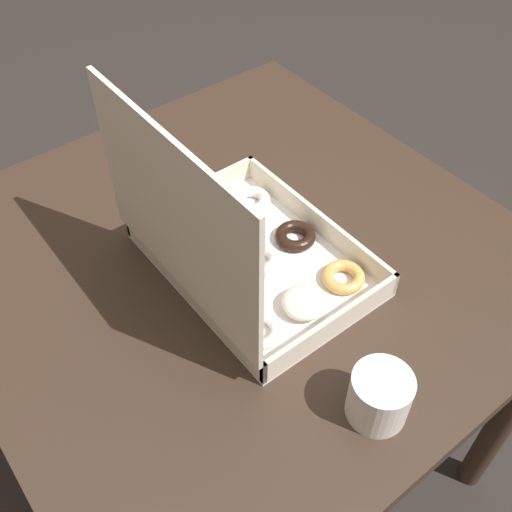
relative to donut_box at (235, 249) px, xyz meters
name	(u,v)px	position (x,y,z in m)	size (l,w,h in m)	color
ground_plane	(243,447)	(0.05, -0.03, -0.83)	(8.00, 8.00, 0.00)	#2D2826
dining_table	(238,293)	(0.05, -0.03, -0.18)	(0.93, 0.92, 0.76)	#38281E
donut_box	(235,249)	(0.00, 0.00, 0.00)	(0.38, 0.28, 0.33)	white
coffee_mug	(380,396)	(-0.32, 0.00, -0.02)	(0.08, 0.08, 0.08)	white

